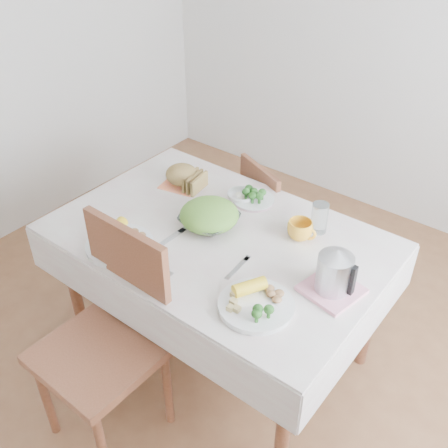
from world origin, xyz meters
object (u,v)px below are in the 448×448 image
Objects in this scene: chair_far at (282,214)px; yellow_mug at (300,230)px; dinner_plate_left at (120,246)px; electric_kettle at (335,268)px; dining_table at (218,297)px; salad_bowl at (209,221)px; chair_near at (100,359)px; dinner_plate_right at (256,306)px.

chair_far is 7.14× the size of yellow_mug.
chair_far is 2.75× the size of dinner_plate_left.
chair_far is at bearing 142.60° from electric_kettle.
electric_kettle is (0.59, -0.01, 0.51)m from dining_table.
dining_table is 0.71m from chair_far.
electric_kettle is at bearing -3.58° from salad_bowl.
electric_kettle is (0.66, -0.04, 0.09)m from salad_bowl.
chair_near is at bearing -98.26° from dining_table.
salad_bowl is 0.57m from dinner_plate_right.
dinner_plate_right is (0.49, -0.97, 0.31)m from chair_far.
chair_far reaches higher than dining_table.
dinner_plate_left is 1.01× the size of dinner_plate_right.
salad_bowl is 0.42m from yellow_mug.
yellow_mug is at bearing 151.43° from electric_kettle.
salad_bowl is at bearing 113.16° from chair_far.
dining_table is at bearing -145.85° from yellow_mug.
chair_near is (-0.10, -0.67, 0.09)m from dining_table.
yellow_mug is (0.39, -0.49, 0.34)m from chair_far.
electric_kettle is (0.87, 0.33, 0.11)m from dinner_plate_left.
yellow_mug is at bearing 25.50° from salad_bowl.
chair_near reaches higher than salad_bowl.
dining_table is at bearing -172.07° from electric_kettle.
dinner_plate_right is at bearing 5.38° from dinner_plate_left.
dinner_plate_right is at bearing -32.24° from salad_bowl.
dinner_plate_left is at bearing -119.71° from salad_bowl.
dining_table is 0.57m from yellow_mug.
yellow_mug is at bearing 34.15° from dining_table.
dinner_plate_left is 2.60× the size of yellow_mug.
dining_table is 7.15× the size of electric_kettle.
dinner_plate_left is at bearing -174.62° from dinner_plate_right.
dinner_plate_left is (-0.28, -0.34, 0.40)m from dining_table.
dinner_plate_right is 0.49m from yellow_mug.
chair_far is at bearing 128.22° from yellow_mug.
chair_near is 1.02m from yellow_mug.
chair_near is at bearing -60.75° from dinner_plate_left.
yellow_mug is (0.31, 0.21, 0.43)m from dining_table.
electric_kettle reaches higher than yellow_mug.
chair_near is at bearing 111.68° from chair_far.
yellow_mug reaches higher than dinner_plate_right.
electric_kettle reaches higher than salad_bowl.
yellow_mug is at bearing 150.54° from chair_far.
chair_near is at bearing -92.07° from salad_bowl.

